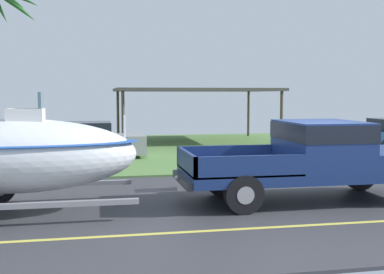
% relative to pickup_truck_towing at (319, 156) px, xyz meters
% --- Properties ---
extents(ground, '(36.00, 22.00, 0.11)m').
position_rel_pickup_truck_towing_xyz_m(ground, '(-0.24, 8.18, -1.02)').
color(ground, '#38383D').
extents(pickup_truck_towing, '(5.75, 2.12, 1.80)m').
position_rel_pickup_truck_towing_xyz_m(pickup_truck_towing, '(0.00, 0.00, 0.00)').
color(pickup_truck_towing, navy).
rests_on(pickup_truck_towing, ground).
extents(boat_on_trailer, '(6.05, 2.43, 2.45)m').
position_rel_pickup_truck_towing_xyz_m(boat_on_trailer, '(-6.61, -0.00, 0.18)').
color(boat_on_trailer, gray).
rests_on(boat_on_trailer, ground).
extents(parked_sedan_far, '(4.66, 1.82, 1.38)m').
position_rel_pickup_truck_towing_xyz_m(parked_sedan_far, '(-5.56, 8.28, -0.34)').
color(parked_sedan_far, '#99999E').
rests_on(parked_sedan_far, ground).
extents(carport_awning, '(7.79, 5.48, 2.70)m').
position_rel_pickup_truck_towing_xyz_m(carport_awning, '(-0.17, 13.61, 1.57)').
color(carport_awning, '#4C4238').
rests_on(carport_awning, ground).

